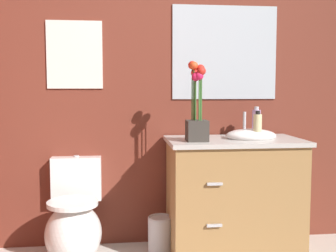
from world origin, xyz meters
TOP-DOWN VIEW (x-y plane):
  - wall_back at (0.20, 1.63)m, footprint 4.24×0.05m
  - toilet at (-0.77, 1.33)m, footprint 0.38×0.59m
  - vanity_cabinet at (0.35, 1.31)m, footprint 0.94×0.56m
  - flower_vase at (0.06, 1.21)m, footprint 0.14×0.14m
  - soap_bottle at (0.49, 1.24)m, footprint 0.06×0.06m
  - lotion_bottle at (0.55, 1.44)m, footprint 0.06×0.06m
  - trash_bin at (-0.17, 1.36)m, footprint 0.18×0.18m
  - wall_poster at (-0.77, 1.60)m, footprint 0.40×0.01m
  - wall_mirror at (0.35, 1.60)m, footprint 0.80×0.01m

SIDE VIEW (x-z plane):
  - trash_bin at x=-0.17m, z-range 0.00..0.27m
  - toilet at x=-0.77m, z-range -0.10..0.59m
  - vanity_cabinet at x=0.35m, z-range -0.08..0.93m
  - soap_bottle at x=0.49m, z-range 0.82..1.02m
  - lotion_bottle at x=0.55m, z-range 0.82..1.04m
  - flower_vase at x=0.06m, z-range 0.77..1.30m
  - wall_back at x=0.20m, z-range 0.00..2.50m
  - wall_poster at x=-0.77m, z-range 1.18..1.67m
  - wall_mirror at x=0.35m, z-range 1.10..1.80m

